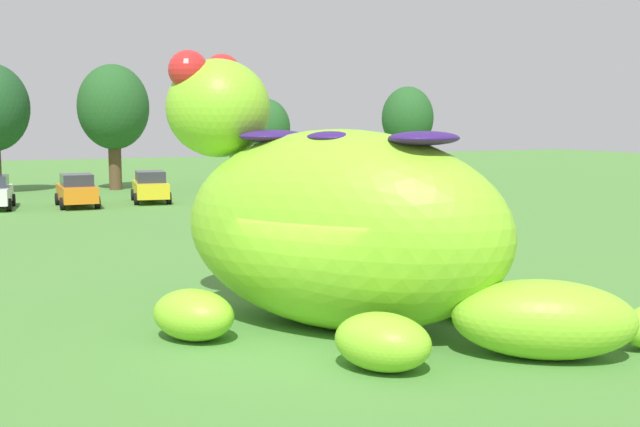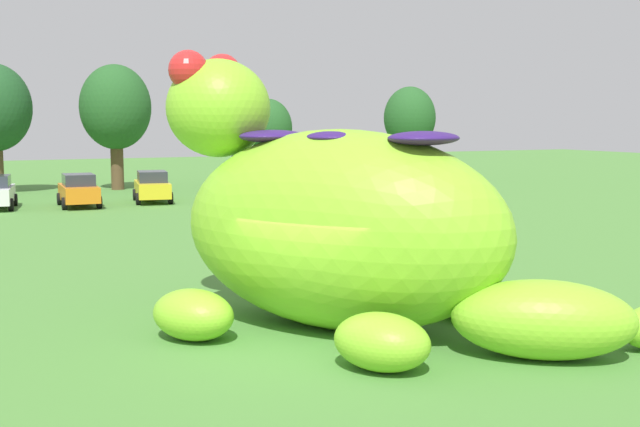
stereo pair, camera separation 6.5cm
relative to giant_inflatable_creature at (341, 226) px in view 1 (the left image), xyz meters
name	(u,v)px [view 1 (the left image)]	position (x,y,z in m)	size (l,w,h in m)	color
ground_plane	(299,348)	(-1.45, -1.03, -2.22)	(160.00, 160.00, 0.00)	#4C8438
giant_inflatable_creature	(341,226)	(0.00, 0.00, 0.00)	(10.25, 9.73, 6.08)	#8CD12D
car_orange	(77,190)	(-1.55, 27.19, -1.36)	(2.04, 4.15, 1.72)	orange
car_yellow	(150,187)	(2.46, 27.85, -1.36)	(2.40, 4.31, 1.72)	yellow
box_truck	(259,169)	(9.31, 28.99, -0.62)	(2.86, 6.57, 2.95)	#333842
tree_centre_left	(113,108)	(2.27, 36.65, 3.04)	(4.54, 4.54, 8.05)	brown
tree_centre	(266,128)	(12.95, 36.99, 1.70)	(3.38, 3.38, 5.99)	brown
tree_centre_right	(408,119)	(24.54, 36.85, 2.39)	(3.97, 3.97, 7.05)	brown
spectator_near_inflatable	(361,216)	(6.67, 11.36, -1.37)	(0.38, 0.26, 1.71)	black
spectator_by_cars	(315,256)	(1.27, 4.03, -1.37)	(0.38, 0.26, 1.71)	black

